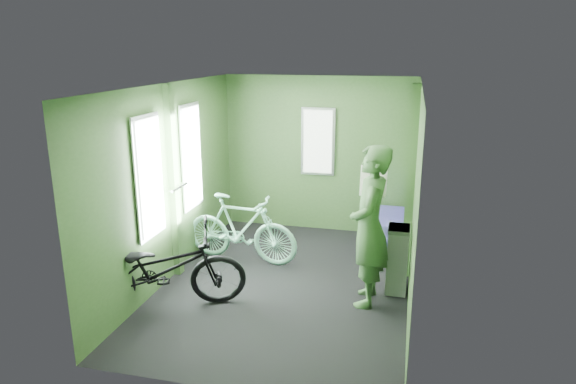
{
  "coord_description": "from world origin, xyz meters",
  "views": [
    {
      "loc": [
        1.32,
        -5.35,
        2.69
      ],
      "look_at": [
        0.0,
        0.1,
        1.1
      ],
      "focal_mm": 32.0,
      "sensor_mm": 36.0,
      "label": 1
    }
  ],
  "objects_px": {
    "bicycle_black": "(165,308)",
    "bicycle_mint": "(242,261)",
    "passenger": "(370,226)",
    "bench_seat": "(392,228)",
    "waste_box": "(397,259)"
  },
  "relations": [
    {
      "from": "bicycle_mint",
      "to": "bench_seat",
      "type": "relative_size",
      "value": 1.54
    },
    {
      "from": "passenger",
      "to": "bench_seat",
      "type": "relative_size",
      "value": 1.77
    },
    {
      "from": "bicycle_mint",
      "to": "passenger",
      "type": "xyz_separation_m",
      "value": [
        1.68,
        -0.71,
        0.87
      ]
    },
    {
      "from": "waste_box",
      "to": "bicycle_mint",
      "type": "bearing_deg",
      "value": 169.24
    },
    {
      "from": "bicycle_black",
      "to": "bicycle_mint",
      "type": "distance_m",
      "value": 1.44
    },
    {
      "from": "waste_box",
      "to": "bicycle_black",
      "type": "bearing_deg",
      "value": -157.1
    },
    {
      "from": "bicycle_black",
      "to": "bicycle_mint",
      "type": "relative_size",
      "value": 1.16
    },
    {
      "from": "bicycle_mint",
      "to": "bench_seat",
      "type": "xyz_separation_m",
      "value": [
        1.87,
        0.94,
        0.29
      ]
    },
    {
      "from": "waste_box",
      "to": "passenger",
      "type": "bearing_deg",
      "value": -131.84
    },
    {
      "from": "bench_seat",
      "to": "waste_box",
      "type": "bearing_deg",
      "value": -84.21
    },
    {
      "from": "waste_box",
      "to": "bench_seat",
      "type": "relative_size",
      "value": 0.78
    },
    {
      "from": "bicycle_mint",
      "to": "waste_box",
      "type": "height_order",
      "value": "waste_box"
    },
    {
      "from": "bicycle_mint",
      "to": "passenger",
      "type": "relative_size",
      "value": 0.87
    },
    {
      "from": "passenger",
      "to": "bicycle_mint",
      "type": "bearing_deg",
      "value": -113.47
    },
    {
      "from": "bench_seat",
      "to": "passenger",
      "type": "bearing_deg",
      "value": -95.69
    }
  ]
}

